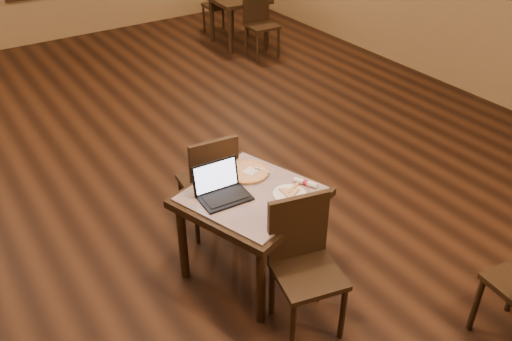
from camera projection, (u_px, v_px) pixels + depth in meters
ground at (201, 173)px, 5.65m from camera, size 10.00×10.00×0.00m
tiled_table at (251, 204)px, 4.08m from camera, size 1.16×1.16×0.76m
chair_main_near at (303, 258)px, 3.71m from camera, size 0.53×0.53×1.01m
chair_main_far at (210, 179)px, 4.56m from camera, size 0.47×0.47×0.97m
laptop at (220, 188)px, 3.97m from camera, size 0.38×0.30×0.25m
plate at (290, 194)px, 3.99m from camera, size 0.25×0.25×0.01m
pizza_slice at (290, 193)px, 3.99m from camera, size 0.24×0.24×0.02m
pizza_pan at (247, 173)px, 4.24m from camera, size 0.34×0.34×0.01m
pizza_whole at (247, 172)px, 4.24m from camera, size 0.34×0.34×0.02m
spatula at (251, 171)px, 4.23m from camera, size 0.18×0.26×0.01m
napkin_roll at (305, 183)px, 4.10m from camera, size 0.12×0.18×0.04m
other_table_a at (239, 5)px, 8.60m from camera, size 0.87×0.87×0.77m
other_table_a_chair_near at (259, 19)px, 8.24m from camera, size 0.46×0.46×0.99m
other_table_a_chair_far at (220, 2)px, 9.04m from camera, size 0.46×0.46×0.99m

